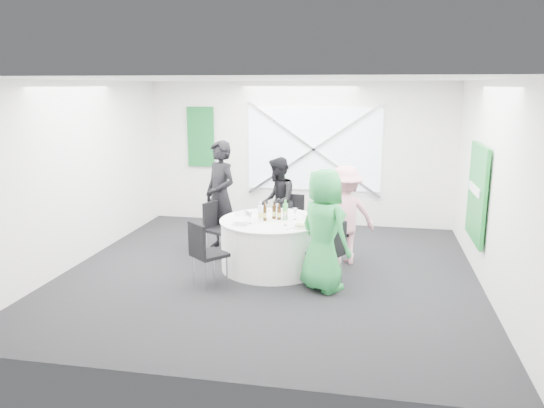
% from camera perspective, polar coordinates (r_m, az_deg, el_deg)
% --- Properties ---
extents(floor, '(6.00, 6.00, 0.00)m').
position_cam_1_polar(floor, '(7.94, -0.28, -7.37)').
color(floor, black).
rests_on(floor, ground).
extents(ceiling, '(6.00, 6.00, 0.00)m').
position_cam_1_polar(ceiling, '(7.46, -0.30, 13.28)').
color(ceiling, silver).
rests_on(ceiling, wall_back).
extents(wall_back, '(6.00, 0.00, 6.00)m').
position_cam_1_polar(wall_back, '(10.50, 2.91, 5.43)').
color(wall_back, silver).
rests_on(wall_back, floor).
extents(wall_front, '(6.00, 0.00, 6.00)m').
position_cam_1_polar(wall_front, '(4.74, -7.36, -3.61)').
color(wall_front, silver).
rests_on(wall_front, floor).
extents(wall_left, '(0.00, 6.00, 6.00)m').
position_cam_1_polar(wall_left, '(8.66, -20.17, 3.12)').
color(wall_left, silver).
rests_on(wall_left, floor).
extents(wall_right, '(0.00, 6.00, 6.00)m').
position_cam_1_polar(wall_right, '(7.59, 22.52, 1.68)').
color(wall_right, silver).
rests_on(wall_right, floor).
extents(window_panel, '(2.60, 0.03, 1.60)m').
position_cam_1_polar(window_panel, '(10.41, 4.53, 5.90)').
color(window_panel, white).
rests_on(window_panel, wall_back).
extents(window_brace_a, '(2.63, 0.05, 1.84)m').
position_cam_1_polar(window_brace_a, '(10.37, 4.50, 5.87)').
color(window_brace_a, silver).
rests_on(window_brace_a, window_panel).
extents(window_brace_b, '(2.63, 0.05, 1.84)m').
position_cam_1_polar(window_brace_b, '(10.37, 4.50, 5.87)').
color(window_brace_b, silver).
rests_on(window_brace_b, window_panel).
extents(green_banner, '(0.55, 0.04, 1.20)m').
position_cam_1_polar(green_banner, '(10.88, -7.68, 7.17)').
color(green_banner, '#125C2C').
rests_on(green_banner, wall_back).
extents(green_sign, '(0.05, 1.20, 1.40)m').
position_cam_1_polar(green_sign, '(8.20, 21.19, 1.11)').
color(green_sign, '#167E2C').
rests_on(green_sign, wall_right).
extents(banquet_table, '(1.56, 1.56, 0.76)m').
position_cam_1_polar(banquet_table, '(8.00, 0.00, -4.33)').
color(banquet_table, white).
rests_on(banquet_table, floor).
extents(chair_back, '(0.45, 0.45, 0.90)m').
position_cam_1_polar(chair_back, '(9.05, 2.11, -1.37)').
color(chair_back, black).
rests_on(chair_back, floor).
extents(chair_back_left, '(0.53, 0.53, 0.87)m').
position_cam_1_polar(chair_back_left, '(8.66, -5.99, -2.19)').
color(chair_back_left, black).
rests_on(chair_back_left, floor).
extents(chair_back_right, '(0.60, 0.59, 0.96)m').
position_cam_1_polar(chair_back_right, '(8.35, 7.16, -2.39)').
color(chair_back_right, black).
rests_on(chair_back_right, floor).
extents(chair_front_right, '(0.56, 0.55, 0.89)m').
position_cam_1_polar(chair_front_right, '(7.37, 6.33, -4.77)').
color(chair_front_right, black).
rests_on(chair_front_right, floor).
extents(chair_front_left, '(0.58, 0.59, 0.91)m').
position_cam_1_polar(chair_front_left, '(7.30, -7.30, -4.85)').
color(chair_front_left, black).
rests_on(chair_front_left, floor).
extents(person_man_back_left, '(0.80, 0.76, 1.84)m').
position_cam_1_polar(person_man_back_left, '(8.85, -5.56, 0.87)').
color(person_man_back_left, black).
rests_on(person_man_back_left, floor).
extents(person_man_back, '(0.49, 0.79, 1.53)m').
position_cam_1_polar(person_man_back, '(9.09, 0.61, 0.24)').
color(person_man_back, black).
rests_on(person_man_back, floor).
extents(person_woman_pink, '(1.09, 0.81, 1.53)m').
position_cam_1_polar(person_woman_pink, '(8.21, 7.83, -1.22)').
color(person_woman_pink, pink).
rests_on(person_woman_pink, floor).
extents(person_woman_green, '(0.96, 0.92, 1.66)m').
position_cam_1_polar(person_woman_green, '(7.11, 5.58, -2.83)').
color(person_woman_green, green).
rests_on(person_woman_green, floor).
extents(plate_back, '(0.27, 0.27, 0.01)m').
position_cam_1_polar(plate_back, '(8.44, 0.44, -0.71)').
color(plate_back, white).
rests_on(plate_back, banquet_table).
extents(plate_back_left, '(0.27, 0.27, 0.01)m').
position_cam_1_polar(plate_back_left, '(8.30, -3.08, -0.97)').
color(plate_back_left, white).
rests_on(plate_back_left, banquet_table).
extents(plate_back_right, '(0.29, 0.29, 0.04)m').
position_cam_1_polar(plate_back_right, '(8.03, 4.28, -1.39)').
color(plate_back_right, white).
rests_on(plate_back_right, banquet_table).
extents(plate_front_right, '(0.26, 0.26, 0.04)m').
position_cam_1_polar(plate_front_right, '(7.50, 3.13, -2.38)').
color(plate_front_right, white).
rests_on(plate_front_right, banquet_table).
extents(plate_front_left, '(0.25, 0.25, 0.01)m').
position_cam_1_polar(plate_front_left, '(7.67, -3.46, -2.11)').
color(plate_front_left, white).
rests_on(plate_front_left, banquet_table).
extents(napkin, '(0.21, 0.16, 0.05)m').
position_cam_1_polar(napkin, '(7.60, -3.39, -1.99)').
color(napkin, white).
rests_on(napkin, plate_front_left).
extents(beer_bottle_a, '(0.06, 0.06, 0.26)m').
position_cam_1_polar(beer_bottle_a, '(7.97, -0.80, -0.85)').
color(beer_bottle_a, '#3D240B').
rests_on(beer_bottle_a, banquet_table).
extents(beer_bottle_b, '(0.06, 0.06, 0.25)m').
position_cam_1_polar(beer_bottle_b, '(7.94, 0.23, -0.92)').
color(beer_bottle_b, '#3D240B').
rests_on(beer_bottle_b, banquet_table).
extents(beer_bottle_c, '(0.06, 0.06, 0.25)m').
position_cam_1_polar(beer_bottle_c, '(7.89, 0.77, -1.02)').
color(beer_bottle_c, '#3D240B').
rests_on(beer_bottle_c, banquet_table).
extents(beer_bottle_d, '(0.06, 0.06, 0.27)m').
position_cam_1_polar(beer_bottle_d, '(7.83, -0.79, -1.07)').
color(beer_bottle_d, '#3D240B').
rests_on(beer_bottle_d, banquet_table).
extents(green_water_bottle, '(0.08, 0.08, 0.30)m').
position_cam_1_polar(green_water_bottle, '(7.88, 1.44, -0.85)').
color(green_water_bottle, green).
rests_on(green_water_bottle, banquet_table).
extents(clear_water_bottle, '(0.08, 0.08, 0.29)m').
position_cam_1_polar(clear_water_bottle, '(7.81, -1.23, -1.02)').
color(clear_water_bottle, white).
rests_on(clear_water_bottle, banquet_table).
extents(wine_glass_a, '(0.07, 0.07, 0.17)m').
position_cam_1_polar(wine_glass_a, '(7.73, -2.76, -1.08)').
color(wine_glass_a, white).
rests_on(wine_glass_a, banquet_table).
extents(wine_glass_b, '(0.07, 0.07, 0.17)m').
position_cam_1_polar(wine_glass_b, '(8.18, 0.59, -0.29)').
color(wine_glass_b, white).
rests_on(wine_glass_b, banquet_table).
extents(wine_glass_c, '(0.07, 0.07, 0.17)m').
position_cam_1_polar(wine_glass_c, '(7.66, -2.41, -1.21)').
color(wine_glass_c, white).
rests_on(wine_glass_c, banquet_table).
extents(wine_glass_d, '(0.07, 0.07, 0.17)m').
position_cam_1_polar(wine_glass_d, '(7.90, 2.49, -0.78)').
color(wine_glass_d, white).
rests_on(wine_glass_d, banquet_table).
extents(wine_glass_e, '(0.07, 0.07, 0.17)m').
position_cam_1_polar(wine_glass_e, '(7.56, 1.43, -1.39)').
color(wine_glass_e, white).
rests_on(wine_glass_e, banquet_table).
extents(fork_a, '(0.09, 0.14, 0.01)m').
position_cam_1_polar(fork_a, '(7.95, 4.15, -1.63)').
color(fork_a, silver).
rests_on(fork_a, banquet_table).
extents(knife_a, '(0.09, 0.14, 0.01)m').
position_cam_1_polar(knife_a, '(8.25, 3.17, -1.07)').
color(knife_a, silver).
rests_on(knife_a, banquet_table).
extents(fork_b, '(0.10, 0.13, 0.01)m').
position_cam_1_polar(fork_b, '(8.41, -1.74, -0.80)').
color(fork_b, silver).
rests_on(fork_b, banquet_table).
extents(knife_b, '(0.10, 0.13, 0.01)m').
position_cam_1_polar(knife_b, '(8.17, -3.59, -1.22)').
color(knife_b, silver).
rests_on(knife_b, banquet_table).
extents(fork_c, '(0.10, 0.13, 0.01)m').
position_cam_1_polar(fork_c, '(7.41, 2.02, -2.66)').
color(fork_c, silver).
rests_on(fork_c, banquet_table).
extents(knife_c, '(0.11, 0.12, 0.01)m').
position_cam_1_polar(knife_c, '(7.58, 3.47, -2.33)').
color(knife_c, silver).
rests_on(knife_c, banquet_table).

